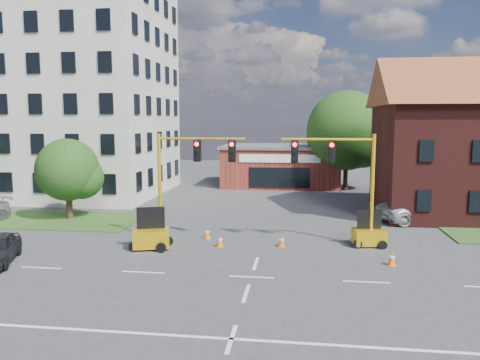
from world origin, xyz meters
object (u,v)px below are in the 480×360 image
Objects in this scene: signal_mast_west at (187,173)px; trailer_east at (369,235)px; signal_mast_east at (342,176)px; pickup_white at (421,210)px; trailer_west at (151,236)px.

trailer_east is at bearing 0.13° from signal_mast_west.
signal_mast_east is 3.66m from trailer_east.
trailer_east is 8.15m from pickup_white.
pickup_white is (4.39, 6.86, 0.21)m from trailer_east.
signal_mast_west is at bearing 37.23° from trailer_west.
signal_mast_west is 3.19× the size of trailer_east.
signal_mast_west is at bearing 169.96° from trailer_east.
signal_mast_east is 2.81× the size of trailer_west.
signal_mast_east is 10.94m from trailer_west.
signal_mast_west reaches higher than trailer_east.
signal_mast_east is at bearing 0.00° from signal_mast_west.
signal_mast_east reaches higher than trailer_west.
trailer_west is at bearing -126.43° from signal_mast_west.
trailer_west reaches higher than trailer_east.
signal_mast_east reaches higher than pickup_white.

